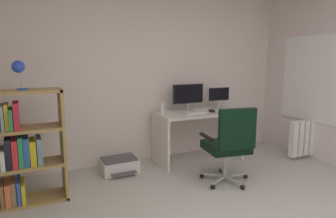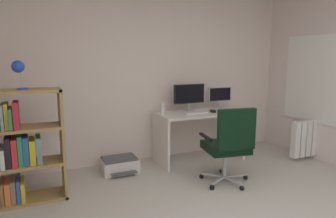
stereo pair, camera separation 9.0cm
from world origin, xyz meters
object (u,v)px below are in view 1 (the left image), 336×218
object	(u,v)px
monitor_main	(188,95)
keyboard	(195,113)
radiator	(307,137)
desk	(199,126)
monitor_secondary	(218,96)
office_chair	(230,142)
bookshelf	(22,150)
printer	(119,165)
computer_mouse	(212,111)
desktop_speaker	(162,108)
desk_lamp	(19,69)

from	to	relation	value
monitor_main	keyboard	bearing A→B (deg)	-91.59
radiator	monitor_main	bearing A→B (deg)	154.33
desk	radiator	bearing A→B (deg)	-22.69
monitor_secondary	office_chair	size ratio (longest dim) A/B	0.41
bookshelf	printer	xyz separation A→B (m)	(1.18, 0.42, -0.49)
monitor_main	printer	xyz separation A→B (m)	(-1.15, -0.12, -0.90)
radiator	desk	bearing A→B (deg)	157.31
keyboard	computer_mouse	world-z (taller)	computer_mouse
printer	desktop_speaker	bearing A→B (deg)	6.16
bookshelf	radiator	bearing A→B (deg)	-3.84
monitor_secondary	bookshelf	bearing A→B (deg)	-169.36
bookshelf	desktop_speaker	bearing A→B (deg)	14.85
office_chair	radiator	xyz separation A→B (m)	(1.72, 0.30, -0.21)
desk_lamp	radiator	bearing A→B (deg)	-3.85
computer_mouse	office_chair	bearing A→B (deg)	-99.08
monitor_secondary	desk_lamp	size ratio (longest dim) A/B	1.34
desk	bookshelf	bearing A→B (deg)	-170.86
keyboard	printer	bearing A→B (deg)	177.04
computer_mouse	desktop_speaker	size ratio (longest dim) A/B	0.59
keyboard	printer	world-z (taller)	keyboard
desk	computer_mouse	xyz separation A→B (m)	(0.17, -0.09, 0.23)
desktop_speaker	desk_lamp	size ratio (longest dim) A/B	0.56
computer_mouse	desktop_speaker	bearing A→B (deg)	176.78
monitor_main	monitor_secondary	size ratio (longest dim) A/B	1.25
monitor_main	bookshelf	size ratio (longest dim) A/B	0.41
keyboard	bookshelf	size ratio (longest dim) A/B	0.27
desk	desk_lamp	size ratio (longest dim) A/B	4.34
desk_lamp	desk	bearing A→B (deg)	9.28
computer_mouse	bookshelf	bearing A→B (deg)	-162.34
desktop_speaker	radiator	world-z (taller)	desktop_speaker
monitor_main	desktop_speaker	xyz separation A→B (m)	(-0.47, -0.05, -0.16)
desk	radiator	xyz separation A→B (m)	(1.58, -0.66, -0.21)
computer_mouse	desktop_speaker	world-z (taller)	desktop_speaker
keyboard	bookshelf	world-z (taller)	bookshelf
monitor_main	monitor_secondary	world-z (taller)	monitor_main
monitor_main	radiator	world-z (taller)	monitor_main
desk_lamp	office_chair	bearing A→B (deg)	-14.09
computer_mouse	monitor_main	bearing A→B (deg)	150.86
desktop_speaker	desk_lamp	xyz separation A→B (m)	(-1.83, -0.49, 0.62)
desktop_speaker	computer_mouse	bearing A→B (deg)	-14.24
printer	desk	bearing A→B (deg)	-1.30
monitor_main	computer_mouse	xyz separation A→B (m)	(0.28, -0.24, -0.23)
monitor_secondary	printer	distance (m)	1.91
radiator	computer_mouse	bearing A→B (deg)	157.81
keyboard	printer	size ratio (longest dim) A/B	0.69
computer_mouse	office_chair	world-z (taller)	office_chair
keyboard	desk_lamp	bearing A→B (deg)	-170.32
desk	monitor_secondary	bearing A→B (deg)	18.52
monitor_secondary	printer	size ratio (longest dim) A/B	0.82
radiator	monitor_secondary	bearing A→B (deg)	144.41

